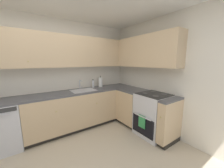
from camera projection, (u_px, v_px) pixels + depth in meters
The scene contains 14 objects.
wall_back at pixel (48, 76), 2.91m from camera, with size 4.23×0.05×2.55m, color silver.
wall_right at pixel (170, 77), 2.71m from camera, with size 0.05×3.44×2.55m, color silver.
dishwasher at pixel (1, 127), 2.30m from camera, with size 0.60×0.63×0.88m.
lower_cabinets_back at pixel (74, 111), 3.04m from camera, with size 2.04×0.62×0.88m.
countertop_back at pixel (73, 92), 2.96m from camera, with size 3.24×0.60×0.04m, color #4C4C51.
lower_cabinets_right at pixel (139, 110), 3.11m from camera, with size 0.62×1.41×0.88m.
countertop_right at pixel (139, 92), 3.03m from camera, with size 0.60×1.41×0.03m.
oven_range at pixel (153, 114), 2.79m from camera, with size 0.68×0.62×1.06m.
upper_cabinets_back at pixel (61, 51), 2.82m from camera, with size 2.92×0.34×0.70m.
upper_cabinets_right at pixel (141, 52), 3.07m from camera, with size 0.32×1.96×0.70m.
sink at pixel (84, 92), 3.08m from camera, with size 0.56×0.40×0.10m.
faucet at pixel (80, 84), 3.22m from camera, with size 0.07×0.16×0.23m.
soap_bottle at pixel (93, 84), 3.43m from camera, with size 0.06×0.06×0.22m.
paper_towel_roll at pixel (100, 82), 3.53m from camera, with size 0.11×0.11×0.32m.
Camera 1 is at (-0.45, -1.52, 1.60)m, focal length 20.57 mm.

